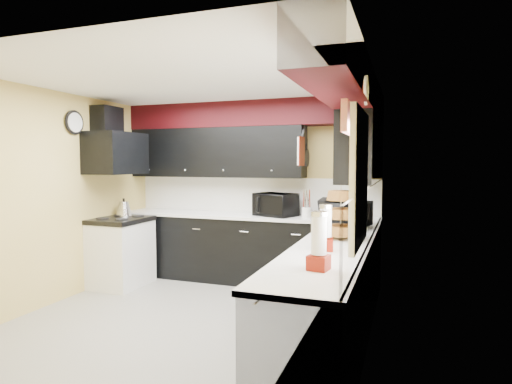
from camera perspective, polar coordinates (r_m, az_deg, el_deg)
ground at (r=4.81m, az=-8.07°, el=-16.26°), size 3.60×3.60×0.00m
wall_back at (r=6.18m, az=-0.46°, el=0.17°), size 3.60×0.06×2.50m
wall_right at (r=4.03m, az=15.09°, el=-2.02°), size 0.06×3.60×2.50m
wall_left at (r=5.60m, az=-24.77°, el=-0.60°), size 0.06×3.60×2.50m
ceiling at (r=4.59m, az=-8.39°, el=14.46°), size 3.60×3.60×0.06m
cab_back at (r=6.01m, az=-1.44°, el=-7.65°), size 3.60×0.60×0.90m
cab_right at (r=3.94m, az=10.04°, el=-14.01°), size 0.60×3.00×0.90m
counter_back at (r=5.93m, az=-1.44°, el=-3.20°), size 3.62×0.64×0.04m
counter_right at (r=3.82m, az=10.12°, el=-7.29°), size 0.64×3.02×0.04m
splash_back at (r=6.17m, az=-0.49°, el=-0.40°), size 3.60×0.02×0.50m
splash_right at (r=4.04m, az=14.93°, el=-2.87°), size 0.02×3.60×0.50m
upper_back at (r=6.20m, az=-5.38°, el=5.25°), size 2.60×0.35×0.70m
upper_right at (r=4.92m, az=13.97°, el=5.47°), size 0.35×1.80×0.70m
soffit_back at (r=6.03m, az=-1.05°, el=10.30°), size 3.60×0.36×0.35m
soffit_right at (r=3.90m, az=12.47°, el=13.67°), size 0.36×3.24×0.35m
stove at (r=6.08m, az=-17.51°, el=-7.88°), size 0.60×0.75×0.86m
cooktop at (r=6.01m, az=-17.60°, el=-3.58°), size 0.62×0.77×0.06m
hood at (r=5.99m, az=-18.17°, el=4.92°), size 0.50×0.78×0.55m
hood_duct at (r=6.09m, az=-19.23°, el=8.83°), size 0.24×0.40×0.40m
window at (r=3.12m, az=13.65°, el=1.80°), size 0.03×0.86×0.96m
valance at (r=3.13m, az=12.75°, el=9.15°), size 0.04×0.88×0.20m
pan_top at (r=5.70m, az=6.50°, el=7.36°), size 0.03×0.22×0.40m
pan_mid at (r=5.57m, az=6.18°, el=4.87°), size 0.03×0.28×0.46m
pan_low at (r=5.82m, az=6.77°, el=4.53°), size 0.03×0.24×0.42m
cut_board at (r=5.45m, az=6.00°, el=5.42°), size 0.03×0.26×0.35m
baskets at (r=4.12m, az=11.23°, el=-2.82°), size 0.27×0.27×0.50m
clock at (r=5.77m, az=-23.07°, el=8.53°), size 0.03×0.30×0.30m
deco_plate at (r=3.71m, az=14.48°, el=12.98°), size 0.03×0.24×0.24m
toaster_oven at (r=5.75m, az=2.58°, el=-1.69°), size 0.65×0.60×0.31m
microwave at (r=4.89m, az=12.25°, el=-2.91°), size 0.50×0.60×0.29m
utensil_crock at (r=5.61m, az=6.77°, el=-2.72°), size 0.13×0.13×0.14m
knife_block at (r=5.66m, az=9.18°, el=-2.13°), size 0.15×0.18×0.25m
kettle at (r=6.24m, az=-17.21°, el=-2.12°), size 0.25×0.25×0.19m
dispenser_a at (r=3.55m, az=9.26°, el=-5.03°), size 0.14×0.14×0.34m
dispenser_b at (r=2.91m, az=8.37°, el=-6.80°), size 0.15×0.15×0.36m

